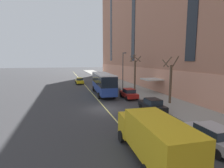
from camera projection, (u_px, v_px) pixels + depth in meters
ground_plane at (105, 109)px, 21.70m from camera, size 260.00×260.00×0.00m
sidewalk at (158, 99)px, 26.99m from camera, size 5.83×160.00×0.15m
city_bus at (103, 82)px, 30.47m from camera, size 3.10×10.95×3.71m
parked_car_champagne_0 at (100, 79)px, 48.82m from camera, size 2.02×4.39×1.56m
parked_car_silver_1 at (211, 136)px, 12.13m from camera, size 2.00×4.69×1.56m
parked_car_navy_3 at (111, 84)px, 38.54m from camera, size 2.03×4.69×1.56m
parked_car_black_4 at (152, 105)px, 20.47m from camera, size 1.95×4.32×1.56m
parked_car_red_5 at (129, 93)px, 27.59m from camera, size 1.92×4.32×1.56m
box_truck at (153, 136)px, 10.17m from camera, size 2.51×7.22×2.80m
taxi_cab at (79, 81)px, 44.70m from camera, size 1.93×4.79×1.56m
street_tree_mid_block at (170, 80)px, 23.68m from camera, size 1.75×1.79×6.39m
street_tree_far_uptown at (135, 71)px, 35.34m from camera, size 2.05×1.96×7.06m
street_lamp at (123, 67)px, 35.24m from camera, size 0.36×1.48×7.39m
lane_centerline at (101, 103)px, 24.58m from camera, size 0.16×140.00×0.01m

